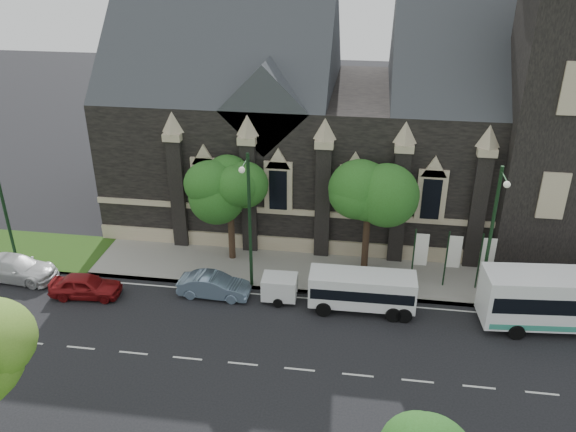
% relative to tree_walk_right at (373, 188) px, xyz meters
% --- Properties ---
extents(ground, '(160.00, 160.00, 0.00)m').
position_rel_tree_walk_right_xyz_m(ground, '(-3.21, -10.71, -5.82)').
color(ground, black).
rests_on(ground, ground).
extents(sidewalk, '(80.00, 5.00, 0.15)m').
position_rel_tree_walk_right_xyz_m(sidewalk, '(-3.21, -1.21, -5.74)').
color(sidewalk, gray).
rests_on(sidewalk, ground).
extents(museum, '(40.00, 17.70, 29.90)m').
position_rel_tree_walk_right_xyz_m(museum, '(1.90, 8.07, 2.35)').
color(museum, black).
rests_on(museum, ground).
extents(tree_walk_right, '(4.08, 4.08, 7.80)m').
position_rel_tree_walk_right_xyz_m(tree_walk_right, '(0.00, 0.00, 0.00)').
color(tree_walk_right, black).
rests_on(tree_walk_right, ground).
extents(tree_walk_left, '(3.91, 3.91, 7.64)m').
position_rel_tree_walk_right_xyz_m(tree_walk_left, '(-9.01, -0.01, -0.08)').
color(tree_walk_left, black).
rests_on(tree_walk_left, ground).
extents(street_lamp_near, '(0.36, 1.88, 9.00)m').
position_rel_tree_walk_right_xyz_m(street_lamp_near, '(6.79, -3.62, -0.71)').
color(street_lamp_near, black).
rests_on(street_lamp_near, ground).
extents(street_lamp_mid, '(0.36, 1.88, 9.00)m').
position_rel_tree_walk_right_xyz_m(street_lamp_mid, '(-7.21, -3.62, -0.71)').
color(street_lamp_mid, black).
rests_on(street_lamp_mid, ground).
extents(street_lamp_far, '(0.36, 1.88, 9.00)m').
position_rel_tree_walk_right_xyz_m(street_lamp_far, '(-23.21, -3.62, -0.71)').
color(street_lamp_far, black).
rests_on(street_lamp_far, ground).
extents(banner_flag_left, '(0.90, 0.10, 4.00)m').
position_rel_tree_walk_right_xyz_m(banner_flag_left, '(3.08, -1.71, -3.43)').
color(banner_flag_left, black).
rests_on(banner_flag_left, ground).
extents(banner_flag_center, '(0.90, 0.10, 4.00)m').
position_rel_tree_walk_right_xyz_m(banner_flag_center, '(5.08, -1.71, -3.43)').
color(banner_flag_center, black).
rests_on(banner_flag_center, ground).
extents(banner_flag_right, '(0.90, 0.10, 4.00)m').
position_rel_tree_walk_right_xyz_m(banner_flag_right, '(7.08, -1.71, -3.43)').
color(banner_flag_right, black).
rests_on(banner_flag_right, ground).
extents(shuttle_bus, '(6.24, 2.31, 2.40)m').
position_rel_tree_walk_right_xyz_m(shuttle_bus, '(-0.23, -4.86, -4.42)').
color(shuttle_bus, white).
rests_on(shuttle_bus, ground).
extents(box_trailer, '(3.04, 1.79, 1.62)m').
position_rel_tree_walk_right_xyz_m(box_trailer, '(-5.22, -4.60, -4.90)').
color(box_trailer, silver).
rests_on(box_trailer, ground).
extents(sedan, '(4.48, 1.69, 1.46)m').
position_rel_tree_walk_right_xyz_m(sedan, '(-9.30, -4.75, -5.09)').
color(sedan, slate).
rests_on(sedan, ground).
extents(car_far_red, '(4.47, 2.08, 1.48)m').
position_rel_tree_walk_right_xyz_m(car_far_red, '(-17.12, -5.92, -5.08)').
color(car_far_red, maroon).
rests_on(car_far_red, ground).
extents(car_far_white, '(5.52, 2.53, 1.57)m').
position_rel_tree_walk_right_xyz_m(car_far_white, '(-22.49, -4.66, -5.03)').
color(car_far_white, silver).
rests_on(car_far_white, ground).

